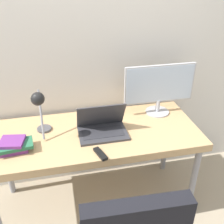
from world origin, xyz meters
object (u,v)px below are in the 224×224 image
Objects in this scene: laptop at (102,127)px; monitor at (159,87)px; desk_lamp at (39,106)px; book_stack at (14,146)px.

monitor is at bearing 21.87° from laptop.
desk_lamp is 1.59× the size of book_stack.
monitor is 1.52× the size of desk_lamp.
book_stack is (-1.16, -0.30, -0.20)m from monitor.
monitor reaches higher than book_stack.
desk_lamp reaches higher than book_stack.
laptop is at bearing -2.45° from desk_lamp.
book_stack is (-0.20, -0.10, -0.23)m from desk_lamp.
laptop is 0.60m from monitor.
laptop is 0.64m from book_stack.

